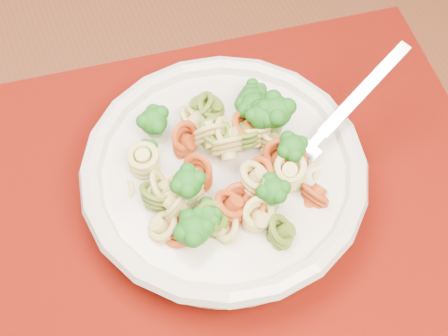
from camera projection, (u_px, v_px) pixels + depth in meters
name	position (u px, v px, depth m)	size (l,w,h in m)	color
dining_table	(255.00, 173.00, 0.70)	(1.40, 0.94, 0.70)	#472214
placemat	(243.00, 186.00, 0.58)	(0.46, 0.36, 0.00)	#540C03
pasta_bowl	(224.00, 174.00, 0.55)	(0.25, 0.25, 0.05)	beige
pasta_broccoli_heap	(224.00, 164.00, 0.54)	(0.22, 0.22, 0.06)	#CEBC66
fork	(303.00, 155.00, 0.55)	(0.19, 0.02, 0.01)	silver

